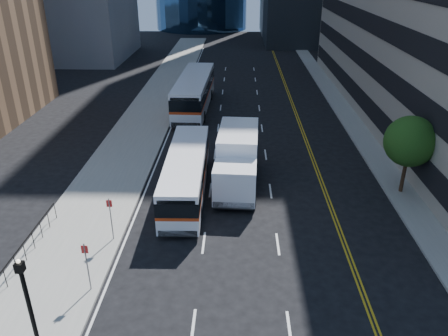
# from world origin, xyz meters

# --- Properties ---
(ground) EXTENTS (160.00, 160.00, 0.00)m
(ground) POSITION_xyz_m (0.00, 0.00, 0.00)
(ground) COLOR black
(ground) RESTS_ON ground
(sidewalk_west) EXTENTS (5.00, 90.00, 0.15)m
(sidewalk_west) POSITION_xyz_m (-10.50, 25.00, 0.07)
(sidewalk_west) COLOR gray
(sidewalk_west) RESTS_ON ground
(sidewalk_east) EXTENTS (2.00, 90.00, 0.15)m
(sidewalk_east) POSITION_xyz_m (9.00, 25.00, 0.07)
(sidewalk_east) COLOR gray
(sidewalk_east) RESTS_ON ground
(street_tree) EXTENTS (3.20, 3.20, 5.10)m
(street_tree) POSITION_xyz_m (9.00, 8.00, 3.64)
(street_tree) COLOR #332114
(street_tree) RESTS_ON sidewalk_east
(lamp_post) EXTENTS (0.28, 0.28, 4.56)m
(lamp_post) POSITION_xyz_m (-9.00, -6.00, 2.72)
(lamp_post) COLOR black
(lamp_post) RESTS_ON sidewalk_west
(bus_front) EXTENTS (2.51, 10.80, 2.78)m
(bus_front) POSITION_xyz_m (-4.99, 7.44, 1.52)
(bus_front) COLOR white
(bus_front) RESTS_ON ground
(bus_rear) EXTENTS (3.28, 13.19, 3.38)m
(bus_rear) POSITION_xyz_m (-6.13, 25.43, 1.85)
(bus_rear) COLOR white
(bus_rear) RESTS_ON ground
(box_truck) EXTENTS (2.97, 7.66, 3.61)m
(box_truck) POSITION_xyz_m (-1.73, 8.85, 1.90)
(box_truck) COLOR white
(box_truck) RESTS_ON ground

